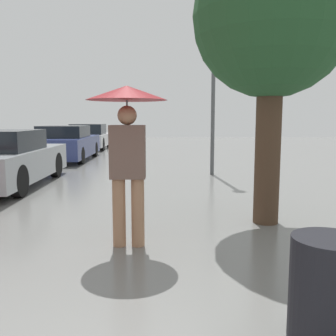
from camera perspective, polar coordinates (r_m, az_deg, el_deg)
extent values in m
cylinder|color=#9E7051|center=(4.41, -7.46, -6.70)|extent=(0.15, 0.15, 0.81)
cylinder|color=#9E7051|center=(4.39, -4.61, -6.72)|extent=(0.15, 0.15, 0.81)
cube|color=brown|center=(4.28, -6.17, 2.47)|extent=(0.40, 0.23, 0.60)
sphere|color=#9E7051|center=(4.26, -6.25, 7.98)|extent=(0.22, 0.22, 0.22)
cylinder|color=#515456|center=(4.27, -6.22, 5.95)|extent=(0.02, 0.02, 0.64)
cone|color=maroon|center=(4.27, -6.30, 11.32)|extent=(0.91, 0.91, 0.16)
cube|color=#9EA3A8|center=(9.03, -23.43, 0.57)|extent=(1.64, 4.09, 0.64)
cube|color=black|center=(8.80, -24.11, 3.87)|extent=(1.39, 1.84, 0.43)
cylinder|color=black|center=(10.00, -16.73, 0.46)|extent=(0.18, 0.62, 0.62)
cylinder|color=black|center=(7.62, -21.79, -1.87)|extent=(0.18, 0.62, 0.62)
cube|color=navy|center=(14.10, -15.25, 3.21)|extent=(1.76, 4.25, 0.68)
cube|color=black|center=(13.86, -15.54, 5.38)|extent=(1.49, 1.91, 0.41)
cylinder|color=black|center=(15.58, -16.88, 2.76)|extent=(0.18, 0.57, 0.57)
cylinder|color=black|center=(15.23, -11.14, 2.83)|extent=(0.18, 0.57, 0.57)
cylinder|color=black|center=(13.08, -19.98, 1.78)|extent=(0.18, 0.57, 0.57)
cylinder|color=black|center=(12.66, -13.18, 1.86)|extent=(0.18, 0.57, 0.57)
cube|color=silver|center=(19.17, -11.89, 4.24)|extent=(1.78, 3.88, 0.56)
cube|color=black|center=(18.96, -12.04, 5.81)|extent=(1.52, 1.75, 0.50)
cylinder|color=black|center=(20.52, -13.47, 4.00)|extent=(0.18, 0.62, 0.62)
cylinder|color=black|center=(20.24, -9.01, 4.07)|extent=(0.18, 0.62, 0.62)
cylinder|color=black|center=(18.17, -15.07, 3.53)|extent=(0.18, 0.62, 0.62)
cylinder|color=black|center=(17.86, -10.05, 3.60)|extent=(0.18, 0.62, 0.62)
cylinder|color=#473323|center=(5.43, 14.98, 3.47)|extent=(0.35, 0.35, 2.24)
sphere|color=#234C28|center=(5.59, 15.62, 21.27)|extent=(2.15, 2.15, 2.15)
cylinder|color=#515456|center=(10.04, 6.91, 12.03)|extent=(0.10, 0.10, 4.57)
cylinder|color=black|center=(2.81, 23.23, -16.71)|extent=(0.50, 0.50, 0.71)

